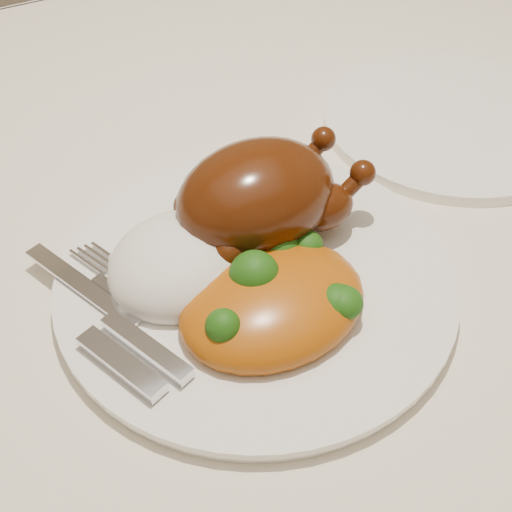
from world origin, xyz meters
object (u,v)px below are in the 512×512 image
side_plate (450,121)px  dining_table (215,340)px  dinner_plate (256,281)px  roast_chicken (261,195)px

side_plate → dining_table: bearing=-169.1°
dining_table → side_plate: (0.28, 0.05, 0.11)m
dining_table → dinner_plate: bearing=-67.9°
dining_table → side_plate: bearing=10.9°
dining_table → side_plate: side_plate is taller
dinner_plate → side_plate: 0.28m
dinner_plate → side_plate: size_ratio=1.20×
dining_table → roast_chicken: size_ratio=10.19×
side_plate → roast_chicken: bearing=-166.0°
roast_chicken → dining_table: bearing=169.6°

